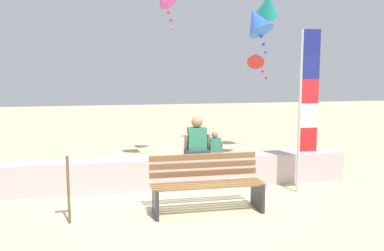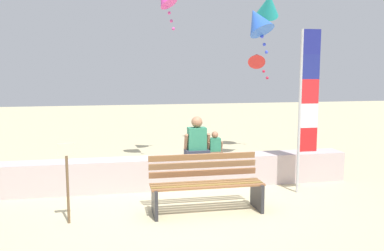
% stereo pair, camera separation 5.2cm
% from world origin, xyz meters
% --- Properties ---
extents(ground_plane, '(40.00, 40.00, 0.00)m').
position_xyz_m(ground_plane, '(0.00, 0.00, 0.00)').
color(ground_plane, '#C9BC90').
extents(seawall_ledge, '(6.74, 0.51, 0.59)m').
position_xyz_m(seawall_ledge, '(0.00, 1.01, 0.29)').
color(seawall_ledge, '#C1AEAF').
rests_on(seawall_ledge, ground).
extents(park_bench, '(1.79, 0.62, 0.88)m').
position_xyz_m(park_bench, '(0.23, -0.42, 0.43)').
color(park_bench, '#915D39').
rests_on(park_bench, ground).
extents(person_adult, '(0.50, 0.37, 0.77)m').
position_xyz_m(person_adult, '(0.39, 1.05, 0.88)').
color(person_adult, '#2F3343').
rests_on(person_adult, seawall_ledge).
extents(person_child, '(0.31, 0.22, 0.47)m').
position_xyz_m(person_child, '(0.75, 1.05, 0.77)').
color(person_child, brown).
rests_on(person_child, seawall_ledge).
extents(flag_banner, '(0.38, 0.05, 2.95)m').
position_xyz_m(flag_banner, '(2.22, 0.22, 1.71)').
color(flag_banner, '#B7B7BC').
rests_on(flag_banner, ground).
extents(kite_blue, '(0.96, 1.02, 1.17)m').
position_xyz_m(kite_blue, '(2.21, 2.82, 3.38)').
color(kite_blue, blue).
extents(kite_teal, '(0.73, 0.90, 0.98)m').
position_xyz_m(kite_teal, '(2.74, 3.49, 3.85)').
color(kite_teal, teal).
extents(kite_red, '(0.64, 0.69, 0.88)m').
position_xyz_m(kite_red, '(2.73, 4.25, 2.55)').
color(kite_red, red).
extents(sign_post, '(0.24, 0.04, 1.20)m').
position_xyz_m(sign_post, '(-1.88, -0.58, 0.71)').
color(sign_post, brown).
rests_on(sign_post, ground).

